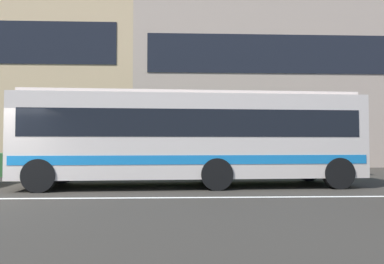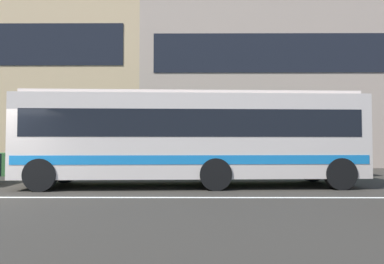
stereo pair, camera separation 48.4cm
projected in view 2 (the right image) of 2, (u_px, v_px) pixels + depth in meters
The scene contains 3 objects.
hedge_row_far at pixel (111, 164), 15.27m from camera, with size 23.37×1.10×1.02m, color #30622F.
apartment_block_right at pixel (294, 83), 24.67m from camera, with size 21.31×9.54×11.86m.
transit_bus at pixel (192, 135), 11.48m from camera, with size 11.40×3.04×3.15m.
Camera 2 is at (5.72, -9.01, 1.45)m, focal length 31.23 mm.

